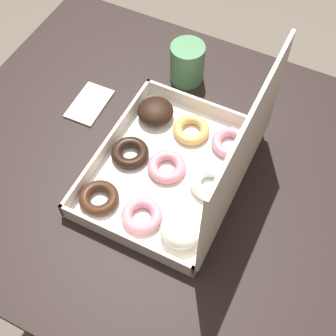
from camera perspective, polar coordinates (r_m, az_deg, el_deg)
ground_plane at (r=1.81m, az=-1.32°, el=-12.92°), size 8.00×8.00×0.00m
dining_table at (r=1.20m, az=-1.93°, el=-1.97°), size 0.91×1.02×0.78m
donut_box at (r=1.03m, az=1.72°, el=0.19°), size 0.41×0.33×0.33m
coffee_mug at (r=1.24m, az=2.36°, el=12.73°), size 0.09×0.09×0.11m
paper_napkin at (r=1.23m, az=-9.55°, el=7.73°), size 0.13×0.08×0.01m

